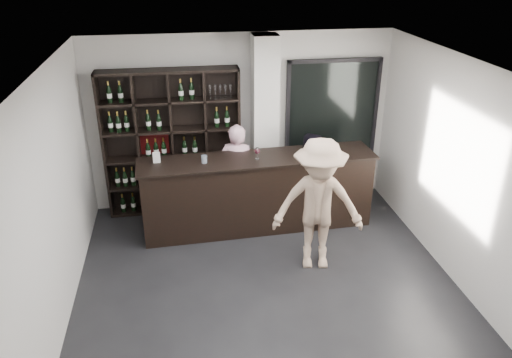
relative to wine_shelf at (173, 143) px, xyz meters
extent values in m
cube|color=black|center=(1.15, -2.57, -1.20)|extent=(5.00, 5.50, 0.01)
cube|color=silver|center=(1.50, -0.10, 0.25)|extent=(0.40, 0.40, 2.90)
cube|color=black|center=(2.70, 0.12, 0.20)|extent=(1.60, 0.08, 2.10)
cube|color=black|center=(2.70, 0.12, 0.20)|extent=(1.48, 0.02, 1.98)
cube|color=black|center=(1.27, -0.82, -0.62)|extent=(3.55, 0.67, 1.16)
cube|color=black|center=(1.27, -0.82, -0.02)|extent=(3.63, 0.75, 0.03)
imported|color=beige|center=(1.00, -0.40, -0.40)|extent=(0.68, 0.55, 1.60)
imported|color=black|center=(2.10, -0.72, -0.45)|extent=(0.87, 0.77, 1.50)
imported|color=tan|center=(1.90, -2.00, -0.25)|extent=(1.33, 0.90, 1.90)
cylinder|color=silver|center=(0.46, -0.88, 0.05)|extent=(0.10, 0.10, 0.12)
cube|color=white|center=(2.27, -0.81, 0.01)|extent=(0.16, 0.16, 0.02)
cube|color=white|center=(-0.24, -0.76, 0.07)|extent=(0.11, 0.06, 0.16)
camera|label=1|loc=(0.14, -7.69, 2.92)|focal=35.00mm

